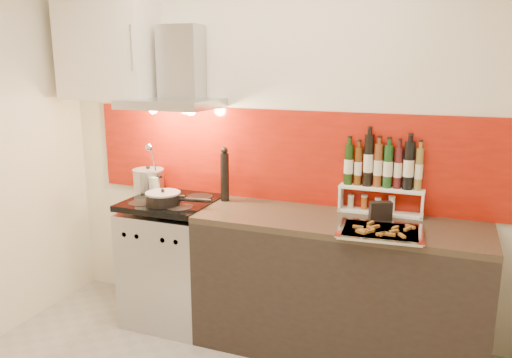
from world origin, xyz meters
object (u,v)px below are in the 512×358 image
at_px(range_stove, 174,262).
at_px(counter, 337,286).
at_px(stock_pot, 149,180).
at_px(saute_pan, 164,198).
at_px(pepper_mill, 225,175).
at_px(baking_tray, 380,231).

bearing_deg(range_stove, counter, 0.23).
relative_size(range_stove, stock_pot, 3.95).
relative_size(stock_pot, saute_pan, 0.50).
height_order(counter, saute_pan, saute_pan).
relative_size(counter, stock_pot, 7.80).
bearing_deg(pepper_mill, baking_tray, -16.21).
xyz_separation_m(range_stove, pepper_mill, (0.35, 0.15, 0.64)).
height_order(counter, pepper_mill, pepper_mill).
height_order(saute_pan, baking_tray, saute_pan).
bearing_deg(baking_tray, saute_pan, 177.85).
relative_size(stock_pot, pepper_mill, 0.60).
relative_size(pepper_mill, baking_tray, 0.76).
bearing_deg(range_stove, baking_tray, -6.90).
height_order(range_stove, stock_pot, stock_pot).
distance_m(range_stove, pepper_mill, 0.75).
xyz_separation_m(range_stove, saute_pan, (0.02, -0.12, 0.51)).
distance_m(stock_pot, baking_tray, 1.79).
height_order(range_stove, saute_pan, saute_pan).
bearing_deg(stock_pot, baking_tray, -10.62).
bearing_deg(pepper_mill, counter, -9.58).
bearing_deg(stock_pot, range_stove, -28.27).
xyz_separation_m(saute_pan, pepper_mill, (0.33, 0.27, 0.13)).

